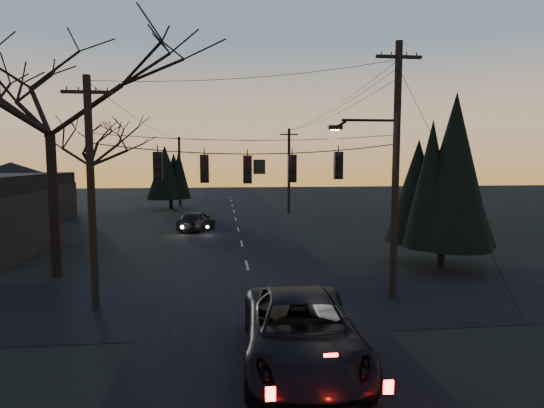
{
  "coord_description": "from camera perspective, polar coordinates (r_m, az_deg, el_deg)",
  "views": [
    {
      "loc": [
        -1.3,
        -7.12,
        5.55
      ],
      "look_at": [
        0.62,
        9.87,
        3.82
      ],
      "focal_mm": 30.0,
      "sensor_mm": 36.0,
      "label": 1
    }
  ],
  "objects": [
    {
      "name": "house_left_far",
      "position": [
        47.09,
        -29.83,
        1.42
      ],
      "size": [
        9.0,
        7.0,
        5.2
      ],
      "color": "black",
      "rests_on": "ground"
    },
    {
      "name": "bare_tree_left",
      "position": [
        23.49,
        -26.37,
        14.23
      ],
      "size": [
        9.39,
        9.39,
        13.23
      ],
      "color": "black",
      "rests_on": "ground"
    },
    {
      "name": "evergreen_dist",
      "position": [
        50.78,
        -12.63,
        3.45
      ],
      "size": [
        4.03,
        4.03,
        6.04
      ],
      "color": "black",
      "rests_on": "ground"
    },
    {
      "name": "bare_tree_dist",
      "position": [
        39.9,
        -21.94,
        7.26
      ],
      "size": [
        7.86,
        7.86,
        9.83
      ],
      "color": "black",
      "rests_on": "ground"
    },
    {
      "name": "span_signal_assembly",
      "position": [
        17.15,
        -2.91,
        4.61
      ],
      "size": [
        11.5,
        0.44,
        1.63
      ],
      "color": "black",
      "rests_on": "ground"
    },
    {
      "name": "utility_pole_far_l",
      "position": [
        53.61,
        -11.43,
        -0.28
      ],
      "size": [
        0.3,
        0.3,
        8.0
      ],
      "primitive_type": null,
      "color": "black",
      "rests_on": "ground"
    },
    {
      "name": "suv_near",
      "position": [
        12.68,
        3.68,
        -15.71
      ],
      "size": [
        3.41,
        6.74,
        1.83
      ],
      "primitive_type": "imported",
      "rotation": [
        0.0,
        0.0,
        -0.06
      ],
      "color": "black",
      "rests_on": "ground"
    },
    {
      "name": "utility_pole_left",
      "position": [
        18.6,
        -21.24,
        -12.0
      ],
      "size": [
        1.8,
        0.3,
        8.5
      ],
      "primitive_type": null,
      "color": "black",
      "rests_on": "ground"
    },
    {
      "name": "evergreen_right",
      "position": [
        24.27,
        20.76,
        2.57
      ],
      "size": [
        4.05,
        4.05,
        7.52
      ],
      "color": "black",
      "rests_on": "ground"
    },
    {
      "name": "utility_pole_right",
      "position": [
        19.24,
        14.85,
        -11.2
      ],
      "size": [
        5.0,
        0.3,
        10.0
      ],
      "primitive_type": null,
      "color": "black",
      "rests_on": "ground"
    },
    {
      "name": "sedan_oncoming_a",
      "position": [
        35.5,
        -9.45,
        -2.07
      ],
      "size": [
        3.14,
        4.76,
        1.51
      ],
      "primitive_type": "imported",
      "rotation": [
        0.0,
        0.0,
        2.81
      ],
      "color": "black",
      "rests_on": "ground"
    },
    {
      "name": "cross_road",
      "position": [
        18.04,
        -2.04,
        -12.13
      ],
      "size": [
        60.0,
        7.0,
        0.02
      ],
      "primitive_type": "cube",
      "color": "black",
      "rests_on": "ground"
    },
    {
      "name": "main_road",
      "position": [
        27.71,
        -3.64,
        -5.78
      ],
      "size": [
        8.0,
        120.0,
        0.02
      ],
      "primitive_type": "cube",
      "color": "black",
      "rests_on": "ground"
    },
    {
      "name": "utility_pole_far_r",
      "position": [
        45.96,
        2.12,
        -1.17
      ],
      "size": [
        1.8,
        0.3,
        8.5
      ],
      "primitive_type": null,
      "color": "black",
      "rests_on": "ground"
    }
  ]
}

